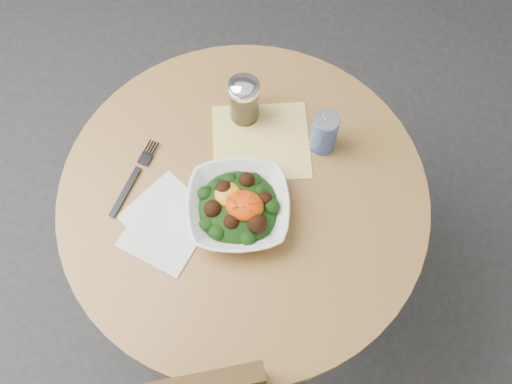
% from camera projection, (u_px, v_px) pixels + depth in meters
% --- Properties ---
extents(ground, '(6.00, 6.00, 0.00)m').
position_uv_depth(ground, '(247.00, 280.00, 2.06)').
color(ground, '#2A2A2C').
rests_on(ground, ground).
extents(table, '(0.90, 0.90, 0.75)m').
position_uv_depth(table, '(245.00, 224.00, 1.55)').
color(table, black).
rests_on(table, ground).
extents(cloth_napkin, '(0.29, 0.27, 0.00)m').
position_uv_depth(cloth_napkin, '(261.00, 141.00, 1.43)').
color(cloth_napkin, yellow).
rests_on(cloth_napkin, table).
extents(paper_napkins, '(0.23, 0.26, 0.00)m').
position_uv_depth(paper_napkins, '(165.00, 223.00, 1.34)').
color(paper_napkins, white).
rests_on(paper_napkins, table).
extents(salad_bowl, '(0.29, 0.29, 0.09)m').
position_uv_depth(salad_bowl, '(238.00, 207.00, 1.32)').
color(salad_bowl, white).
rests_on(salad_bowl, table).
extents(fork, '(0.07, 0.22, 0.00)m').
position_uv_depth(fork, '(135.00, 175.00, 1.39)').
color(fork, black).
rests_on(fork, table).
extents(spice_shaker, '(0.08, 0.08, 0.14)m').
position_uv_depth(spice_shaker, '(244.00, 100.00, 1.40)').
color(spice_shaker, silver).
rests_on(spice_shaker, table).
extents(beverage_can, '(0.06, 0.06, 0.12)m').
position_uv_depth(beverage_can, '(324.00, 132.00, 1.38)').
color(beverage_can, navy).
rests_on(beverage_can, table).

